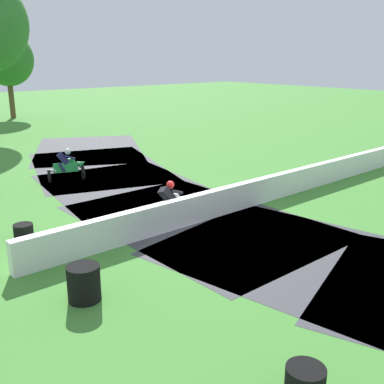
# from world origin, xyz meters

# --- Properties ---
(ground_plane) EXTENTS (120.00, 120.00, 0.00)m
(ground_plane) POSITION_xyz_m (0.00, 0.00, 0.00)
(ground_plane) COLOR #428433
(track_asphalt) EXTENTS (11.13, 36.37, 0.01)m
(track_asphalt) POSITION_xyz_m (1.46, 0.02, 0.00)
(track_asphalt) COLOR #3D3D42
(track_asphalt) RESTS_ON ground
(safety_barrier) EXTENTS (23.03, 0.59, 0.90)m
(safety_barrier) POSITION_xyz_m (5.48, 0.07, 0.45)
(safety_barrier) COLOR white
(safety_barrier) RESTS_ON ground
(motorcycle_lead_green) EXTENTS (1.72, 1.15, 1.43)m
(motorcycle_lead_green) POSITION_xyz_m (-0.93, 7.36, 0.65)
(motorcycle_lead_green) COLOR black
(motorcycle_lead_green) RESTS_ON ground
(motorcycle_chase_white) EXTENTS (1.68, 0.90, 1.43)m
(motorcycle_chase_white) POSITION_xyz_m (-0.73, 0.39, 0.64)
(motorcycle_chase_white) COLOR black
(motorcycle_chase_white) RESTS_ON ground
(tire_stack_mid_b) EXTENTS (0.57, 0.57, 0.40)m
(tire_stack_mid_b) POSITION_xyz_m (-4.83, 2.25, 0.20)
(tire_stack_mid_b) COLOR black
(tire_stack_mid_b) RESTS_ON ground
(tire_stack_far) EXTENTS (0.72, 0.72, 0.80)m
(tire_stack_far) POSITION_xyz_m (-5.20, -2.21, 0.40)
(tire_stack_far) COLOR black
(tire_stack_far) RESTS_ON ground
(tree_far_right) EXTENTS (4.23, 4.23, 7.09)m
(tree_far_right) POSITION_xyz_m (4.91, 29.78, 4.84)
(tree_far_right) COLOR brown
(tree_far_right) RESTS_ON ground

